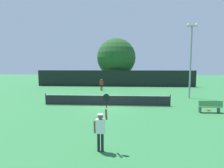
% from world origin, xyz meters
% --- Properties ---
extents(ground_plane, '(120.00, 120.00, 0.00)m').
position_xyz_m(ground_plane, '(0.00, 0.00, 0.00)').
color(ground_plane, '#2D723D').
extents(tennis_net, '(11.58, 0.08, 1.07)m').
position_xyz_m(tennis_net, '(0.00, 0.00, 0.51)').
color(tennis_net, '#232328').
rests_on(tennis_net, ground).
extents(perimeter_fence, '(28.00, 0.12, 2.85)m').
position_xyz_m(perimeter_fence, '(0.00, 15.95, 1.43)').
color(perimeter_fence, black).
rests_on(perimeter_fence, ground).
extents(player_serving, '(0.67, 0.39, 2.46)m').
position_xyz_m(player_serving, '(0.62, -9.13, 1.07)').
color(player_serving, white).
rests_on(player_serving, ground).
extents(player_receiving, '(0.57, 0.24, 1.66)m').
position_xyz_m(player_receiving, '(-1.74, 10.26, 1.02)').
color(player_receiving, red).
rests_on(player_receiving, ground).
extents(tennis_ball, '(0.07, 0.07, 0.07)m').
position_xyz_m(tennis_ball, '(-2.61, 2.97, 0.03)').
color(tennis_ball, '#CCE033').
rests_on(tennis_ball, ground).
extents(spare_racket, '(0.28, 0.52, 0.04)m').
position_xyz_m(spare_racket, '(8.50, -1.24, 0.02)').
color(spare_racket, black).
rests_on(spare_racket, ground).
extents(courtside_bench, '(1.80, 0.44, 0.95)m').
position_xyz_m(courtside_bench, '(8.24, -2.13, 0.48)').
color(courtside_bench, '#478C4C').
rests_on(courtside_bench, ground).
extents(light_pole, '(1.18, 0.28, 8.24)m').
position_xyz_m(light_pole, '(8.96, 4.50, 4.69)').
color(light_pole, gray).
rests_on(light_pole, ground).
extents(large_tree, '(7.64, 7.64, 9.09)m').
position_xyz_m(large_tree, '(0.01, 20.21, 5.26)').
color(large_tree, brown).
rests_on(large_tree, ground).
extents(parked_car_near, '(2.43, 4.41, 1.69)m').
position_xyz_m(parked_car_near, '(1.70, 24.86, 0.78)').
color(parked_car_near, '#B7B7BC').
rests_on(parked_car_near, ground).
extents(parked_car_mid, '(1.92, 4.21, 1.69)m').
position_xyz_m(parked_car_mid, '(9.76, 20.92, 0.78)').
color(parked_car_mid, '#B7B7BC').
rests_on(parked_car_mid, ground).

